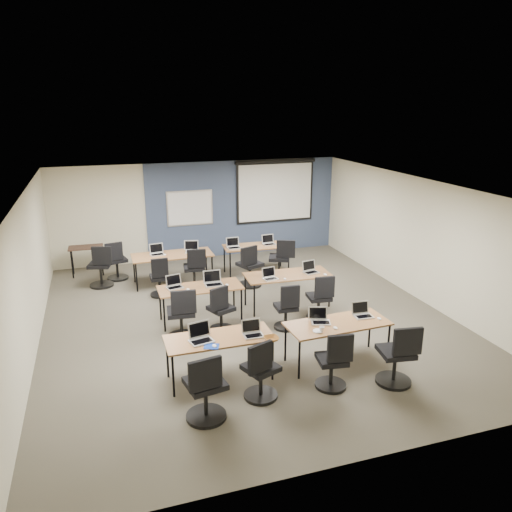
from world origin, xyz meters
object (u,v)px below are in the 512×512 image
object	(u,v)px
laptop_4	(174,284)
laptop_3	(362,313)
training_table_mid_left	(200,289)
task_chair_0	(206,393)
task_chair_4	(182,318)
laptop_8	(157,252)
training_table_front_right	(338,325)
task_chair_5	(221,313)
task_chair_8	(160,280)
task_chair_10	(250,269)
training_table_mid_right	(288,276)
task_chair_6	(287,311)
training_table_back_left	(172,256)
task_chair_9	(195,272)
laptop_5	(213,281)
task_chair_2	(334,365)
task_chair_3	(398,359)
projector_screen	(275,188)
training_table_back_right	(256,247)
laptop_7	(310,270)
task_chair_1	(261,375)
laptop_9	(192,249)
laptop_1	(253,332)
spare_chair_a	(116,264)
task_chair_11	(281,262)
training_table_front_left	(219,340)
laptop_2	(320,319)
laptop_10	(234,245)
task_chair_7	(320,301)
spare_chair_b	(101,270)
whiteboard	(190,208)
laptop_0	(201,336)
laptop_11	(269,242)

from	to	relation	value
laptop_4	laptop_3	bearing A→B (deg)	-53.49
training_table_mid_left	task_chair_0	bearing A→B (deg)	-100.62
task_chair_4	laptop_8	size ratio (longest dim) A/B	3.13
training_table_front_right	task_chair_5	world-z (taller)	task_chair_5
training_table_front_right	task_chair_8	size ratio (longest dim) A/B	1.85
laptop_8	task_chair_10	distance (m)	2.29
training_table_mid_right	task_chair_6	distance (m)	1.19
training_table_back_left	task_chair_9	distance (m)	0.76
laptop_3	laptop_5	world-z (taller)	laptop_5
training_table_mid_left	task_chair_6	distance (m)	1.79
task_chair_2	task_chair_3	distance (m)	1.03
projector_screen	task_chair_2	distance (m)	7.64
training_table_back_right	task_chair_6	world-z (taller)	task_chair_6
task_chair_0	task_chair_5	world-z (taller)	task_chair_0
laptop_7	task_chair_1	bearing A→B (deg)	-135.47
task_chair_6	laptop_9	world-z (taller)	laptop_9
laptop_1	spare_chair_a	world-z (taller)	spare_chair_a
projector_screen	task_chair_8	bearing A→B (deg)	-145.03
training_table_mid_left	task_chair_11	bearing A→B (deg)	37.28
training_table_front_left	laptop_8	size ratio (longest dim) A/B	5.12
laptop_9	task_chair_10	world-z (taller)	task_chair_10
task_chair_6	task_chair_8	distance (m)	3.28
laptop_2	task_chair_4	distance (m)	2.60
laptop_1	task_chair_11	world-z (taller)	task_chair_11
laptop_10	task_chair_11	distance (m)	1.27
task_chair_2	task_chair_6	xyz separation A→B (m)	(0.09, 2.20, -0.01)
training_table_mid_right	laptop_9	size ratio (longest dim) A/B	5.24
task_chair_7	spare_chair_b	world-z (taller)	spare_chair_b
training_table_back_left	task_chair_4	xyz separation A→B (m)	(-0.32, -3.10, -0.26)
laptop_2	task_chair_4	world-z (taller)	task_chair_4
task_chair_10	spare_chair_b	xyz separation A→B (m)	(-3.39, 1.08, -0.00)
spare_chair_b	task_chair_8	bearing A→B (deg)	-24.17
task_chair_5	task_chair_1	bearing A→B (deg)	-112.25
whiteboard	laptop_7	distance (m)	4.52
training_table_back_right	spare_chair_a	world-z (taller)	spare_chair_a
laptop_3	task_chair_6	size ratio (longest dim) A/B	0.33
training_table_back_left	task_chair_3	xyz separation A→B (m)	(2.62, -5.68, -0.26)
task_chair_2	spare_chair_a	size ratio (longest dim) A/B	0.98
task_chair_7	spare_chair_a	world-z (taller)	spare_chair_a
training_table_back_right	task_chair_4	xyz separation A→B (m)	(-2.50, -3.20, -0.25)
training_table_back_right	task_chair_1	xyz separation A→B (m)	(-1.73, -5.51, -0.27)
projector_screen	task_chair_8	xyz separation A→B (m)	(-3.74, -2.61, -1.50)
training_table_back_right	laptop_1	world-z (taller)	laptop_1
task_chair_2	laptop_4	bearing A→B (deg)	129.13
laptop_1	training_table_back_right	bearing A→B (deg)	72.64
laptop_3	task_chair_8	distance (m)	4.88
laptop_4	task_chair_1	bearing A→B (deg)	-90.28
laptop_0	task_chair_4	xyz separation A→B (m)	(-0.03, 1.57, -0.36)
training_table_back_right	laptop_11	bearing A→B (deg)	6.82
training_table_front_left	laptop_2	world-z (taller)	laptop_2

